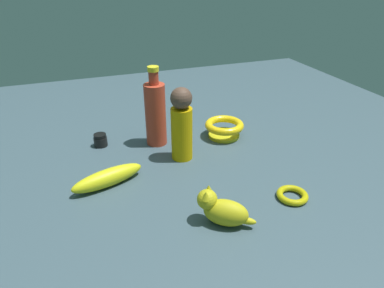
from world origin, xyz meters
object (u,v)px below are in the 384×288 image
Objects in this scene: bowl at (224,127)px; banana at (108,178)px; cat_figurine at (222,209)px; nail_polish_jar at (100,140)px; person_figure_adult at (182,124)px; bangle at (292,195)px; bottle_tall at (155,113)px.

banana is at bearing 21.31° from bowl.
bowl is 0.44m from cat_figurine.
cat_figurine is at bearing 64.57° from bowl.
cat_figurine is 0.61× the size of banana.
person_figure_adult is at bearing 144.19° from nail_polish_jar.
bangle is at bearing 133.07° from nail_polish_jar.
person_figure_adult reaches higher than nail_polish_jar.
nail_polish_jar is 0.54× the size of bangle.
nail_polish_jar is 0.41m from bowl.
cat_figurine is (0.01, 0.31, -0.07)m from person_figure_adult.
bowl is at bearing 169.40° from nail_polish_jar.
cat_figurine is (-0.04, 0.43, -0.07)m from bottle_tall.
bottle_tall is 0.28m from banana.
nail_polish_jar is at bearing -35.81° from person_figure_adult.
person_figure_adult is 1.86× the size of cat_figurine.
bowl is 0.44m from banana.
bowl is at bearing -87.29° from bangle.
bangle is (-0.25, 0.41, -0.10)m from bottle_tall.
person_figure_adult reaches higher than banana.
cat_figurine is 1.51× the size of bangle.
bottle_tall is 0.44m from cat_figurine.
bottle_tall reaches higher than nail_polish_jar.
person_figure_adult is at bearing -55.69° from bangle.
nail_polish_jar is 0.29m from person_figure_adult.
bottle_tall is at bearing -85.03° from cat_figurine.
bangle is (-0.42, 0.45, -0.01)m from nail_polish_jar.
person_figure_adult is (-0.22, 0.16, 0.09)m from nail_polish_jar.
bowl reaches higher than bangle.
bowl is at bearing 4.20° from banana.
bowl is (-0.40, 0.08, 0.01)m from nail_polish_jar.
cat_figurine is at bearing 88.12° from person_figure_adult.
banana reaches higher than bangle.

